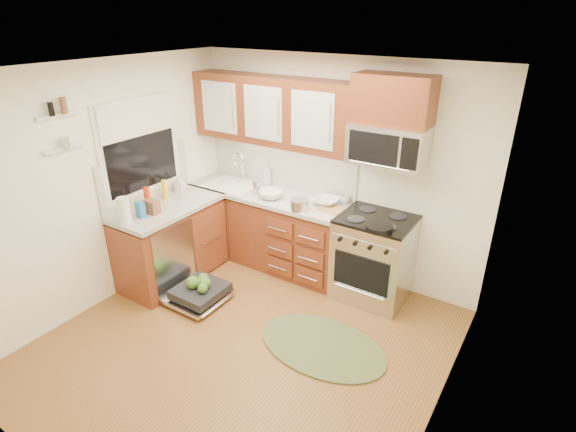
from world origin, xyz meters
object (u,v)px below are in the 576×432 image
Objects in this scene: range at (373,258)px; rug at (322,346)px; skillet at (379,228)px; paper_towel_roll at (124,210)px; upper_cabinets at (272,111)px; dishwasher at (198,293)px; microwave at (388,145)px; stock_pot at (299,205)px; cutting_board at (333,210)px; sink at (232,194)px; cup at (345,200)px; bowl_b at (271,194)px; bowl_a at (325,201)px.

range reaches higher than rug.
paper_towel_roll is (-2.26, -1.20, 0.09)m from skillet.
upper_cabinets is at bearing 174.11° from range.
skillet is (1.66, 0.88, 0.87)m from dishwasher.
dishwasher is (-0.13, -1.27, -1.77)m from upper_cabinets.
microwave is 3.74× the size of stock_pot.
cutting_board is (0.32, 0.18, -0.05)m from stock_pot.
upper_cabinets is 1.21m from sink.
stock_pot is at bearing -150.79° from cutting_board.
skillet reaches higher than sink.
dishwasher is 1.18m from paper_towel_roll.
skillet is (1.53, -0.40, -0.90)m from upper_cabinets.
upper_cabinets is at bearing 168.93° from cutting_board.
cutting_board is 2.17m from paper_towel_roll.
range is 3.58× the size of skillet.
cup is (0.93, 0.07, -0.90)m from upper_cabinets.
stock_pot is 0.47m from bowl_b.
cup reaches higher than sink.
stock_pot is at bearing 51.88° from dishwasher.
upper_cabinets is 1.99m from range.
cutting_board is (0.91, -0.18, -0.94)m from upper_cabinets.
bowl_a is at bearing 143.82° from cutting_board.
skillet is at bearing -6.07° from bowl_b.
upper_cabinets is 1.62× the size of rug.
stock_pot is at bearing -128.19° from cup.
paper_towel_roll is 2.13m from bowl_a.
skillet is 1.40m from bowl_b.
dishwasher is at bearing -128.14° from cup.
dishwasher is 2.08m from skillet.
stock_pot reaches higher than rug.
cutting_board is at bearing 114.58° from rug.
upper_cabinets reaches higher than dishwasher.
range is 3.27× the size of bowl_a.
rug is 1.65m from cup.
stock_pot reaches higher than range.
sink is 3.05× the size of stock_pot.
sink is at bearing 169.80° from stock_pot.
microwave reaches higher than range.
sink is at bearing 173.33° from skillet.
rug is at bearing 3.25° from dishwasher.
upper_cabinets is at bearing 65.32° from paper_towel_roll.
stock_pot is at bearing -120.11° from bowl_a.
microwave is at bearing 108.46° from skillet.
sink is at bearing 151.34° from rug.
paper_towel_roll is at bearing -114.68° from upper_cabinets.
upper_cabinets reaches higher than rug.
microwave is 2.05m from rug.
dishwasher is 1.92m from cup.
paper_towel_roll is (-1.32, -1.24, 0.08)m from stock_pot.
cutting_board is at bearing -94.54° from cup.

